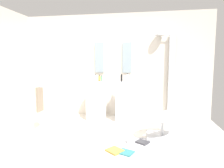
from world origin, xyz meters
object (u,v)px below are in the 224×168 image
Objects in this scene: pedestal_sink_left at (96,100)px; magazine_teal at (125,152)px; shower_column at (171,75)px; lounge_chair at (163,120)px; pedestal_sink_right at (125,101)px; soap_bottle_clear at (96,78)px; soap_bottle_white at (127,78)px; magazine_charcoal at (142,142)px; soap_bottle_black at (122,78)px; coffee_mug at (129,140)px; towel_rack at (38,100)px; soap_bottle_green at (101,79)px; magazine_ochre at (115,151)px; soap_bottle_amber at (99,78)px.

pedestal_sink_left is 1.94m from magazine_teal.
shower_column is 1.86× the size of lounge_chair.
soap_bottle_clear reaches higher than pedestal_sink_right.
soap_bottle_white reaches higher than magazine_teal.
soap_bottle_white reaches higher than magazine_charcoal.
soap_bottle_clear is at bearing 175.54° from soap_bottle_black.
shower_column reaches higher than coffee_mug.
coffee_mug is at bearing -81.22° from pedestal_sink_right.
towel_rack is at bearing -128.39° from soap_bottle_clear.
magazine_charcoal is 1.10× the size of soap_bottle_black.
pedestal_sink_left is 0.82m from soap_bottle_black.
soap_bottle_green is at bearing 159.65° from magazine_charcoal.
magazine_ochre is at bearing -70.72° from soap_bottle_green.
pedestal_sink_right is 0.57m from soap_bottle_white.
towel_rack is (-2.43, -0.01, 0.28)m from lounge_chair.
towel_rack is 6.09× the size of soap_bottle_amber.
soap_bottle_green is (-1.65, -0.30, -0.08)m from shower_column.
soap_bottle_clear is (-0.76, 0.14, 0.54)m from pedestal_sink_right.
lounge_chair is at bearing -36.13° from soap_bottle_green.
soap_bottle_amber is at bearing 169.77° from pedestal_sink_right.
magazine_charcoal is 0.88× the size of magazine_teal.
shower_column is at bearing 99.36° from magazine_charcoal.
pedestal_sink_right is at bearing 127.75° from magazine_ochre.
towel_rack reaches higher than magazine_charcoal.
soap_bottle_white is (-0.39, 1.38, 1.00)m from magazine_charcoal.
soap_bottle_black is at bearing 130.99° from magazine_ochre.
shower_column is 1.51m from lounge_chair.
magazine_teal is (-0.25, -0.41, -0.00)m from magazine_charcoal.
pedestal_sink_left is 1.86m from magazine_ochre.
lounge_chair is 0.73m from coffee_mug.
shower_column reaches higher than soap_bottle_amber.
pedestal_sink_left is 1.08× the size of towel_rack.
magazine_charcoal is at bearing -48.02° from pedestal_sink_left.
shower_column reaches higher than pedestal_sink_left.
soap_bottle_white is at bearing 96.42° from coffee_mug.
soap_bottle_clear is at bearing 178.80° from soap_bottle_white.
soap_bottle_black is at bearing 120.99° from magazine_teal.
coffee_mug is 0.62× the size of soap_bottle_clear.
soap_bottle_amber reaches higher than towel_rack.
pedestal_sink_left is 5.06× the size of magazine_charcoal.
magazine_ochre is 0.39m from coffee_mug.
soap_bottle_black is 0.96× the size of soap_bottle_white.
towel_rack is 4.91× the size of soap_bottle_white.
coffee_mug is (0.91, -1.32, -0.40)m from pedestal_sink_left.
magazine_ochre is 2.18m from soap_bottle_clear.
soap_bottle_black reaches higher than pedestal_sink_left.
magazine_charcoal is 0.58m from magazine_ochre.
soap_bottle_green is at bearing -171.71° from soap_bottle_black.
magazine_ochre is (0.71, -1.66, -0.44)m from pedestal_sink_left.
soap_bottle_amber reaches higher than magazine_teal.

